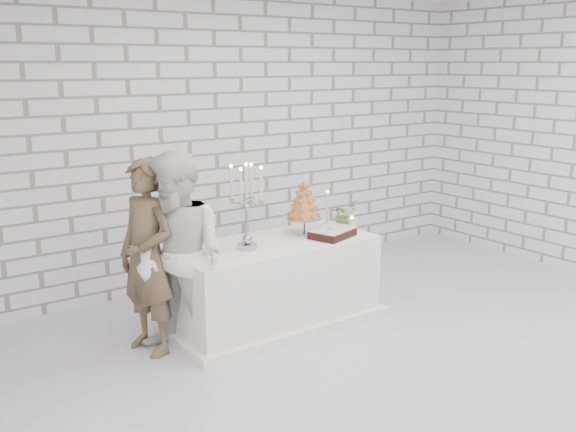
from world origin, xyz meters
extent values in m
cube|color=silver|center=(0.00, 0.00, 0.00)|extent=(6.00, 5.00, 0.01)
cube|color=white|center=(0.00, 2.50, 1.50)|extent=(6.00, 0.01, 3.00)
cube|color=white|center=(-0.55, 1.10, 0.38)|extent=(1.80, 0.80, 0.75)
imported|color=brown|center=(-1.68, 1.22, 0.78)|extent=(0.51, 0.65, 1.57)
imported|color=white|center=(-1.52, 0.97, 0.81)|extent=(0.86, 0.96, 1.63)
cube|color=black|center=(-0.03, 0.94, 0.79)|extent=(0.46, 0.38, 0.08)
cylinder|color=white|center=(0.25, 1.01, 0.81)|extent=(0.10, 0.10, 0.12)
cylinder|color=beige|center=(0.19, 1.29, 0.91)|extent=(0.07, 0.07, 0.32)
imported|color=#4A753A|center=(0.23, 1.10, 0.89)|extent=(0.30, 0.27, 0.28)
camera|label=1|loc=(-3.63, -3.39, 2.27)|focal=40.56mm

